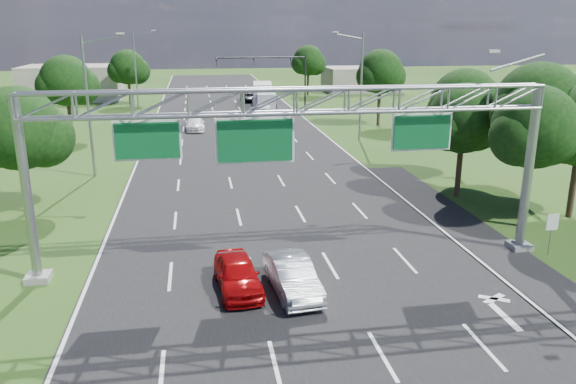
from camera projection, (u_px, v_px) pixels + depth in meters
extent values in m
plane|color=#254314|center=(251.00, 170.00, 42.98)|extent=(220.00, 220.00, 0.00)
cube|color=black|center=(251.00, 170.00, 42.98)|extent=(18.00, 180.00, 0.02)
cube|color=black|center=(475.00, 236.00, 29.41)|extent=(3.00, 30.00, 0.02)
cube|color=gray|center=(519.00, 246.00, 27.68)|extent=(1.00, 1.00, 0.30)
cylinder|color=gray|center=(529.00, 170.00, 26.59)|extent=(0.44, 0.44, 8.00)
cube|color=gray|center=(38.00, 277.00, 24.19)|extent=(1.00, 1.00, 0.30)
cylinder|color=gray|center=(27.00, 192.00, 23.10)|extent=(0.40, 0.40, 8.00)
cylinder|color=gray|center=(517.00, 63.00, 24.99)|extent=(2.54, 0.12, 0.79)
cube|color=beige|center=(494.00, 51.00, 24.66)|extent=(0.50, 0.22, 0.12)
cube|color=white|center=(147.00, 140.00, 23.29)|extent=(2.80, 0.05, 1.70)
cube|color=#0B5929|center=(147.00, 141.00, 23.24)|extent=(2.62, 0.05, 1.52)
cube|color=white|center=(255.00, 141.00, 24.03)|extent=(3.40, 0.05, 2.00)
cube|color=#0B5929|center=(255.00, 141.00, 23.98)|extent=(3.22, 0.05, 1.82)
cube|color=white|center=(422.00, 132.00, 25.15)|extent=(2.80, 0.05, 1.70)
cube|color=#0B5929|center=(422.00, 132.00, 25.10)|extent=(2.62, 0.05, 1.52)
cylinder|color=gray|center=(550.00, 236.00, 26.63)|extent=(0.06, 0.06, 2.00)
cube|color=white|center=(553.00, 222.00, 26.41)|extent=(0.60, 0.04, 0.80)
cylinder|color=black|center=(305.00, 80.00, 76.83)|extent=(0.24, 0.24, 7.00)
cylinder|color=black|center=(261.00, 58.00, 75.02)|extent=(12.00, 0.18, 0.18)
imported|color=black|center=(216.00, 62.00, 74.24)|extent=(0.18, 0.22, 1.10)
imported|color=black|center=(254.00, 62.00, 75.02)|extent=(0.18, 0.22, 1.10)
imported|color=black|center=(291.00, 61.00, 75.79)|extent=(0.18, 0.22, 1.10)
cylinder|color=gray|center=(88.00, 108.00, 39.78)|extent=(0.20, 0.20, 10.00)
cylinder|color=gray|center=(101.00, 39.00, 38.65)|extent=(2.78, 0.12, 0.60)
cube|color=beige|center=(120.00, 33.00, 38.74)|extent=(0.55, 0.22, 0.12)
cylinder|color=gray|center=(136.00, 71.00, 72.91)|extent=(0.20, 0.20, 10.00)
cylinder|color=gray|center=(143.00, 34.00, 71.78)|extent=(2.78, 0.12, 0.60)
cube|color=beige|center=(153.00, 30.00, 71.87)|extent=(0.55, 0.22, 0.12)
cylinder|color=gray|center=(361.00, 88.00, 52.81)|extent=(0.20, 0.20, 10.00)
cylinder|color=gray|center=(349.00, 36.00, 51.28)|extent=(2.78, 0.12, 0.60)
cube|color=beige|center=(336.00, 32.00, 50.97)|extent=(0.55, 0.22, 0.12)
cylinder|color=#2D2116|center=(526.00, 194.00, 30.34)|extent=(0.36, 0.36, 3.74)
sphere|color=black|center=(535.00, 127.00, 29.32)|extent=(4.40, 4.40, 4.40)
sphere|color=black|center=(548.00, 135.00, 30.02)|extent=(3.30, 3.30, 3.30)
sphere|color=black|center=(519.00, 137.00, 29.00)|extent=(3.08, 3.08, 3.08)
cylinder|color=#2D2116|center=(529.00, 174.00, 33.43)|extent=(0.36, 0.36, 4.18)
sphere|color=black|center=(538.00, 106.00, 32.28)|extent=(5.00, 5.00, 5.00)
sphere|color=black|center=(552.00, 115.00, 33.02)|extent=(3.75, 3.75, 3.75)
sphere|color=black|center=(522.00, 115.00, 31.96)|extent=(3.50, 3.50, 3.50)
cylinder|color=#2D2116|center=(459.00, 171.00, 35.93)|extent=(0.36, 0.36, 3.30)
sphere|color=black|center=(463.00, 118.00, 34.97)|extent=(4.40, 4.40, 4.40)
sphere|color=black|center=(476.00, 125.00, 35.67)|extent=(3.30, 3.30, 3.30)
sphere|color=black|center=(450.00, 126.00, 34.65)|extent=(3.08, 3.08, 3.08)
cylinder|color=#2D2116|center=(573.00, 188.00, 31.86)|extent=(0.36, 0.36, 3.52)
sphere|color=black|center=(567.00, 135.00, 30.53)|extent=(3.22, 3.22, 3.22)
cylinder|color=#2D2116|center=(460.00, 155.00, 40.00)|extent=(0.36, 0.36, 3.52)
sphere|color=black|center=(465.00, 103.00, 38.96)|extent=(4.80, 4.80, 4.80)
sphere|color=black|center=(477.00, 111.00, 39.69)|extent=(3.60, 3.60, 3.60)
sphere|color=black|center=(451.00, 111.00, 38.64)|extent=(3.36, 3.36, 3.36)
cylinder|color=#2D2116|center=(26.00, 187.00, 32.80)|extent=(0.36, 0.36, 3.08)
sphere|color=black|center=(18.00, 128.00, 31.82)|extent=(4.80, 4.80, 4.80)
sphere|color=black|center=(43.00, 137.00, 32.55)|extent=(3.60, 3.60, 3.60)
cylinder|color=#2D2116|center=(70.00, 120.00, 54.16)|extent=(0.36, 0.36, 3.74)
sphere|color=black|center=(66.00, 80.00, 53.09)|extent=(4.80, 4.80, 4.80)
sphere|color=black|center=(81.00, 86.00, 53.83)|extent=(3.60, 3.60, 3.60)
sphere|color=black|center=(54.00, 86.00, 52.78)|extent=(3.36, 3.36, 3.36)
cylinder|color=#2D2116|center=(130.00, 93.00, 78.36)|extent=(0.36, 0.36, 3.30)
sphere|color=black|center=(128.00, 67.00, 77.35)|extent=(4.80, 4.80, 4.80)
sphere|color=black|center=(137.00, 71.00, 78.08)|extent=(3.60, 3.60, 3.60)
sphere|color=black|center=(120.00, 71.00, 77.03)|extent=(3.36, 3.36, 3.36)
cylinder|color=#2D2116|center=(379.00, 108.00, 61.94)|extent=(0.36, 0.36, 3.96)
sphere|color=black|center=(380.00, 72.00, 60.84)|extent=(4.80, 4.80, 4.80)
sphere|color=black|center=(389.00, 77.00, 61.57)|extent=(3.60, 3.60, 3.60)
sphere|color=black|center=(371.00, 76.00, 60.52)|extent=(3.36, 3.36, 3.36)
cylinder|color=#2D2116|center=(308.00, 84.00, 90.09)|extent=(0.36, 0.36, 3.52)
sphere|color=black|center=(308.00, 60.00, 89.05)|extent=(4.80, 4.80, 4.80)
sphere|color=black|center=(315.00, 64.00, 89.78)|extent=(3.60, 3.60, 3.60)
sphere|color=black|center=(302.00, 64.00, 88.73)|extent=(3.36, 3.36, 3.36)
cube|color=gray|center=(73.00, 83.00, 84.29)|extent=(14.00, 10.00, 5.00)
cube|color=gray|center=(361.00, 79.00, 95.36)|extent=(12.00, 9.00, 4.00)
imported|color=#A50709|center=(237.00, 274.00, 23.18)|extent=(2.03, 4.34, 1.44)
imported|color=#ACB1B7|center=(292.00, 276.00, 22.97)|extent=(2.01, 4.58, 1.46)
imported|color=white|center=(195.00, 123.00, 59.48)|extent=(2.06, 4.83, 1.39)
imported|color=black|center=(248.00, 97.00, 82.22)|extent=(2.18, 4.68, 1.30)
imported|color=white|center=(261.00, 104.00, 73.62)|extent=(1.83, 4.80, 1.56)
cube|color=beige|center=(263.00, 94.00, 76.70)|extent=(3.03, 6.35, 3.07)
cube|color=silver|center=(267.00, 102.00, 72.79)|extent=(2.56, 2.47, 2.25)
cylinder|color=black|center=(258.00, 107.00, 72.98)|extent=(0.36, 1.02, 1.02)
cylinder|color=black|center=(275.00, 107.00, 73.33)|extent=(0.36, 1.02, 1.02)
cylinder|color=black|center=(253.00, 101.00, 78.80)|extent=(0.36, 1.02, 1.02)
cylinder|color=black|center=(269.00, 101.00, 79.15)|extent=(0.36, 1.02, 1.02)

